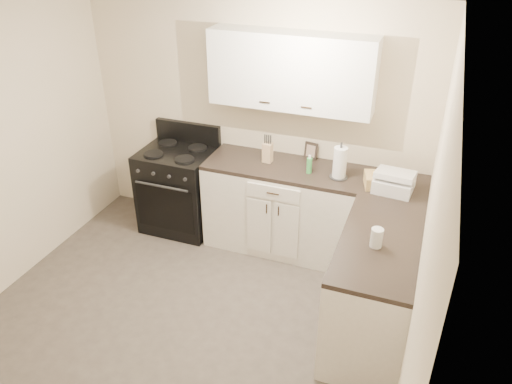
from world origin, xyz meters
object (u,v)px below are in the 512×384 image
(stove, at_px, (179,189))
(countertop_grill, at_px, (394,184))
(wicker_basket, at_px, (384,181))
(paper_towel, at_px, (340,163))
(knife_block, at_px, (268,153))

(stove, xyz_separation_m, countertop_grill, (2.24, -0.09, 0.54))
(wicker_basket, bearing_deg, paper_towel, 175.93)
(stove, xyz_separation_m, paper_towel, (1.73, -0.02, 0.63))
(knife_block, distance_m, paper_towel, 0.74)
(knife_block, height_order, countertop_grill, knife_block)
(stove, xyz_separation_m, wicker_basket, (2.15, -0.05, 0.54))
(paper_towel, xyz_separation_m, countertop_grill, (0.51, -0.07, -0.09))
(knife_block, xyz_separation_m, wicker_basket, (1.15, -0.11, -0.04))
(countertop_grill, bearing_deg, paper_towel, 177.33)
(stove, relative_size, knife_block, 4.62)
(wicker_basket, distance_m, countertop_grill, 0.10)
(paper_towel, bearing_deg, knife_block, 173.42)
(paper_towel, distance_m, wicker_basket, 0.43)
(knife_block, distance_m, wicker_basket, 1.16)
(stove, xyz_separation_m, knife_block, (1.00, 0.06, 0.58))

